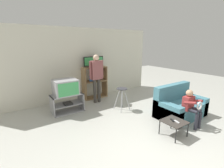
% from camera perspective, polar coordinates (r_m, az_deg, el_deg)
% --- Properties ---
extents(ground_plane, '(18.00, 18.00, 0.00)m').
position_cam_1_polar(ground_plane, '(3.49, 17.53, -22.94)').
color(ground_plane, '#B7B7AD').
extents(wall_back, '(6.40, 0.06, 2.60)m').
position_cam_1_polar(wall_back, '(6.10, -11.91, 6.76)').
color(wall_back, silver).
rests_on(wall_back, ground_plane).
extents(tv_stand, '(0.94, 0.50, 0.55)m').
position_cam_1_polar(tv_stand, '(5.19, -15.46, -6.51)').
color(tv_stand, '#939399').
rests_on(tv_stand, ground_plane).
extents(television_main, '(0.68, 0.58, 0.46)m').
position_cam_1_polar(television_main, '(5.03, -16.03, -1.10)').
color(television_main, '#9E9EA3').
rests_on(television_main, tv_stand).
extents(media_shelf, '(0.92, 0.39, 1.20)m').
position_cam_1_polar(media_shelf, '(6.21, -6.12, 0.66)').
color(media_shelf, '#9E7A51').
rests_on(media_shelf, ground_plane).
extents(television_flat, '(0.79, 0.20, 0.38)m').
position_cam_1_polar(television_flat, '(6.07, -6.45, 7.71)').
color(television_flat, black).
rests_on(television_flat, media_shelf).
extents(folding_stool, '(0.38, 0.42, 0.71)m').
position_cam_1_polar(folding_stool, '(5.06, 3.53, -3.10)').
color(folding_stool, '#B7B7BC').
rests_on(folding_stool, ground_plane).
extents(snack_table, '(0.48, 0.48, 0.36)m').
position_cam_1_polar(snack_table, '(4.02, 20.98, -12.57)').
color(snack_table, '#38332D').
rests_on(snack_table, ground_plane).
extents(remote_control_black, '(0.10, 0.14, 0.02)m').
position_cam_1_polar(remote_control_black, '(4.01, 20.45, -11.85)').
color(remote_control_black, black).
rests_on(remote_control_black, snack_table).
extents(remote_control_white, '(0.07, 0.15, 0.02)m').
position_cam_1_polar(remote_control_white, '(3.98, 21.81, -12.20)').
color(remote_control_white, silver).
rests_on(remote_control_white, snack_table).
extents(couch, '(1.42, 0.85, 0.89)m').
position_cam_1_polar(couch, '(5.10, 22.56, -7.24)').
color(couch, teal).
rests_on(couch, ground_plane).
extents(person_standing_adult, '(0.53, 0.20, 1.69)m').
position_cam_1_polar(person_standing_adult, '(5.60, -5.48, 3.52)').
color(person_standing_adult, '#3D3833').
rests_on(person_standing_adult, ground_plane).
extents(person_seated_child, '(0.33, 0.43, 0.94)m').
position_cam_1_polar(person_seated_child, '(4.54, 26.09, -6.70)').
color(person_seated_child, '#2D2D38').
rests_on(person_seated_child, ground_plane).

